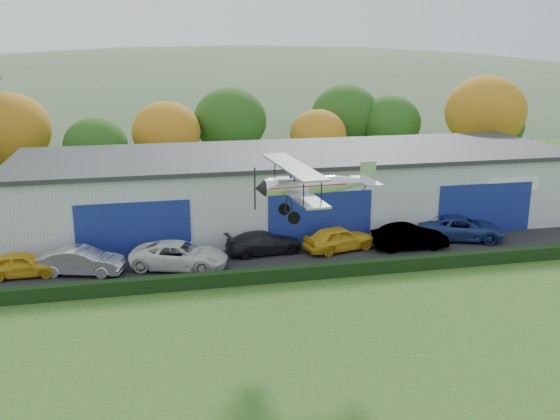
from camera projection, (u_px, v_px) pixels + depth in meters
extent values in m
cube|color=black|center=(294.00, 251.00, 40.06)|extent=(48.00, 9.00, 0.05)
cube|color=black|center=(314.00, 272.00, 35.44)|extent=(46.00, 0.60, 0.80)
cube|color=#B2B7BC|center=(298.00, 188.00, 46.43)|extent=(40.00, 12.00, 5.00)
cube|color=#2D3033|center=(298.00, 153.00, 45.75)|extent=(40.60, 12.60, 0.30)
cube|color=navy|center=(134.00, 231.00, 38.37)|extent=(7.00, 0.12, 3.60)
cube|color=navy|center=(320.00, 219.00, 40.91)|extent=(7.00, 0.12, 3.60)
cube|color=navy|center=(485.00, 209.00, 43.46)|extent=(7.00, 0.12, 3.60)
cylinder|color=#3D2614|center=(15.00, 181.00, 53.31)|extent=(0.36, 0.36, 3.15)
ellipsoid|color=#995B12|center=(9.00, 129.00, 52.16)|extent=(6.84, 6.84, 6.16)
cylinder|color=#3D2614|center=(99.00, 186.00, 53.00)|extent=(0.36, 0.36, 2.45)
ellipsoid|color=#1E4C14|center=(96.00, 146.00, 52.10)|extent=(5.32, 5.32, 4.79)
cylinder|color=#3D2614|center=(169.00, 176.00, 56.11)|extent=(0.36, 0.36, 2.80)
ellipsoid|color=#995B12|center=(167.00, 132.00, 55.09)|extent=(6.08, 6.08, 5.47)
cylinder|color=#3D2614|center=(231.00, 167.00, 59.23)|extent=(0.36, 0.36, 3.15)
ellipsoid|color=#1E4C14|center=(230.00, 120.00, 58.07)|extent=(6.84, 6.84, 6.16)
cylinder|color=#3D2614|center=(317.00, 171.00, 59.13)|extent=(0.36, 0.36, 2.45)
ellipsoid|color=#995B12|center=(318.00, 135.00, 58.23)|extent=(5.32, 5.32, 4.79)
cylinder|color=#3D2614|center=(388.00, 162.00, 62.67)|extent=(0.36, 0.36, 2.80)
ellipsoid|color=#1E4C14|center=(390.00, 123.00, 61.64)|extent=(6.08, 6.08, 5.47)
cylinder|color=#3D2614|center=(481.00, 163.00, 60.50)|extent=(0.36, 0.36, 3.50)
ellipsoid|color=#995B12|center=(485.00, 112.00, 59.22)|extent=(7.60, 7.60, 6.84)
cylinder|color=#3D2614|center=(495.00, 159.00, 65.26)|extent=(0.36, 0.36, 2.45)
ellipsoid|color=#1E4C14|center=(498.00, 126.00, 64.36)|extent=(5.32, 5.32, 4.79)
cylinder|color=#3D2614|center=(344.00, 159.00, 63.66)|extent=(0.36, 0.36, 3.15)
ellipsoid|color=#1E4C14|center=(345.00, 115.00, 62.50)|extent=(6.84, 6.84, 6.16)
ellipsoid|color=#4C6642|center=(246.00, 158.00, 159.78)|extent=(320.00, 196.00, 56.00)
ellipsoid|color=#4C6642|center=(493.00, 128.00, 173.21)|extent=(240.00, 126.00, 36.00)
imported|color=gold|center=(22.00, 264.00, 35.51)|extent=(4.25, 1.73, 1.45)
imported|color=silver|center=(82.00, 261.00, 35.86)|extent=(5.07, 2.88, 1.58)
imported|color=silver|center=(180.00, 255.00, 36.80)|extent=(6.26, 4.36, 1.59)
imported|color=black|center=(264.00, 243.00, 39.44)|extent=(5.05, 2.47, 1.41)
imported|color=gold|center=(339.00, 238.00, 39.98)|extent=(5.00, 2.93, 1.60)
imported|color=gray|center=(410.00, 237.00, 40.32)|extent=(4.94, 1.89, 1.61)
imported|color=navy|center=(461.00, 228.00, 42.24)|extent=(6.26, 4.31, 1.59)
cylinder|color=silver|center=(300.00, 186.00, 28.45)|extent=(3.39, 0.97, 0.79)
cone|color=silver|center=(354.00, 182.00, 29.15)|extent=(1.98, 0.90, 0.79)
cone|color=black|center=(260.00, 188.00, 27.96)|extent=(0.48, 0.82, 0.79)
cube|color=#AD1022|center=(306.00, 184.00, 28.51)|extent=(3.74, 1.01, 0.05)
cube|color=black|center=(309.00, 177.00, 28.47)|extent=(1.09, 0.59, 0.22)
cube|color=silver|center=(296.00, 192.00, 28.48)|extent=(1.44, 6.40, 0.09)
cube|color=silver|center=(293.00, 166.00, 28.12)|extent=(1.55, 6.76, 0.09)
cylinder|color=black|center=(304.00, 190.00, 26.08)|extent=(0.06, 0.06, 1.15)
cylinder|color=black|center=(321.00, 189.00, 26.29)|extent=(0.06, 0.06, 1.15)
cylinder|color=black|center=(275.00, 170.00, 30.35)|extent=(0.06, 0.06, 1.15)
cylinder|color=black|center=(290.00, 169.00, 30.56)|extent=(0.06, 0.06, 1.15)
cylinder|color=black|center=(295.00, 174.00, 27.91)|extent=(0.06, 0.19, 0.66)
cylinder|color=black|center=(291.00, 172.00, 28.49)|extent=(0.06, 0.19, 0.66)
cylinder|color=black|center=(291.00, 204.00, 28.16)|extent=(0.09, 0.62, 1.08)
cylinder|color=black|center=(287.00, 200.00, 28.86)|extent=(0.09, 0.62, 1.08)
cylinder|color=black|center=(289.00, 213.00, 28.65)|extent=(0.15, 1.68, 0.06)
cylinder|color=black|center=(294.00, 218.00, 27.91)|extent=(0.57, 0.15, 0.56)
cylinder|color=black|center=(284.00, 209.00, 29.38)|extent=(0.57, 0.15, 0.56)
cylinder|color=black|center=(366.00, 186.00, 29.37)|extent=(0.33, 0.07, 0.37)
cube|color=silver|center=(366.00, 181.00, 29.30)|extent=(0.92, 2.33, 0.05)
cube|color=silver|center=(368.00, 171.00, 29.21)|extent=(0.80, 0.10, 0.97)
cube|color=black|center=(255.00, 189.00, 27.89)|extent=(0.06, 0.11, 1.94)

